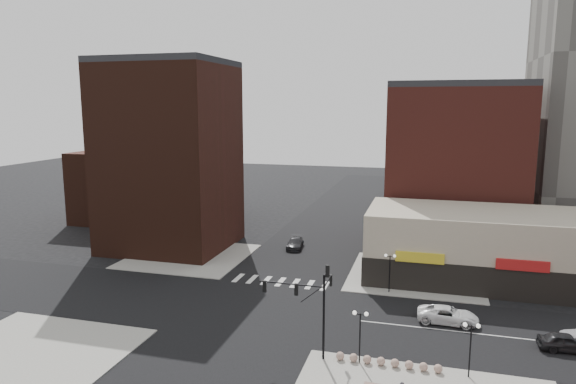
% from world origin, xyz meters
% --- Properties ---
extents(ground, '(240.00, 240.00, 0.00)m').
position_xyz_m(ground, '(0.00, 0.00, 0.00)').
color(ground, black).
rests_on(ground, ground).
extents(road_ew, '(200.00, 14.00, 0.02)m').
position_xyz_m(road_ew, '(0.00, 0.00, 0.01)').
color(road_ew, black).
rests_on(road_ew, ground).
extents(road_ns, '(14.00, 200.00, 0.02)m').
position_xyz_m(road_ns, '(0.00, 0.00, 0.01)').
color(road_ns, black).
rests_on(road_ns, ground).
extents(sidewalk_nw, '(15.00, 15.00, 0.12)m').
position_xyz_m(sidewalk_nw, '(-14.50, 14.50, 0.06)').
color(sidewalk_nw, gray).
rests_on(sidewalk_nw, ground).
extents(sidewalk_ne, '(15.00, 15.00, 0.12)m').
position_xyz_m(sidewalk_ne, '(14.50, 14.50, 0.06)').
color(sidewalk_ne, gray).
rests_on(sidewalk_ne, ground).
extents(sidewalk_sw, '(15.00, 15.00, 0.12)m').
position_xyz_m(sidewalk_sw, '(-14.50, -14.50, 0.06)').
color(sidewalk_sw, gray).
rests_on(sidewalk_sw, ground).
extents(building_nw, '(16.00, 15.00, 25.00)m').
position_xyz_m(building_nw, '(-19.00, 18.50, 12.50)').
color(building_nw, '#361911').
rests_on(building_nw, ground).
extents(building_nw_low, '(20.00, 18.00, 12.00)m').
position_xyz_m(building_nw_low, '(-32.00, 34.00, 6.00)').
color(building_nw_low, '#361911').
rests_on(building_nw_low, ground).
extents(building_ne_midrise, '(18.00, 15.00, 22.00)m').
position_xyz_m(building_ne_midrise, '(19.00, 29.50, 11.00)').
color(building_ne_midrise, maroon).
rests_on(building_ne_midrise, ground).
extents(building_ne_row, '(24.20, 12.20, 8.00)m').
position_xyz_m(building_ne_row, '(21.00, 15.00, 3.30)').
color(building_ne_row, '#B7A791').
rests_on(building_ne_row, ground).
extents(traffic_signal, '(5.59, 3.09, 7.77)m').
position_xyz_m(traffic_signal, '(7.24, -7.83, 4.96)').
color(traffic_signal, black).
rests_on(traffic_signal, ground).
extents(street_lamp_se_a, '(1.22, 0.32, 4.16)m').
position_xyz_m(street_lamp_se_a, '(11.00, -8.00, 3.29)').
color(street_lamp_se_a, black).
rests_on(street_lamp_se_a, sidewalk_se).
extents(street_lamp_se_b, '(1.22, 0.32, 4.16)m').
position_xyz_m(street_lamp_se_b, '(19.00, -8.00, 3.29)').
color(street_lamp_se_b, black).
rests_on(street_lamp_se_b, sidewalk_se).
extents(street_lamp_ne, '(1.22, 0.32, 4.16)m').
position_xyz_m(street_lamp_ne, '(12.00, 8.00, 3.29)').
color(street_lamp_ne, black).
rests_on(street_lamp_ne, sidewalk_ne).
extents(bollard_row, '(7.99, 0.64, 0.64)m').
position_xyz_m(bollard_row, '(13.17, -8.00, 0.44)').
color(bollard_row, '#A27C70').
rests_on(bollard_row, sidewalk_se).
extents(white_suv, '(5.51, 2.65, 1.51)m').
position_xyz_m(white_suv, '(17.80, 1.72, 0.76)').
color(white_suv, silver).
rests_on(white_suv, ground).
extents(dark_sedan_east, '(4.46, 2.03, 1.48)m').
position_xyz_m(dark_sedan_east, '(26.92, -1.39, 0.74)').
color(dark_sedan_east, black).
rests_on(dark_sedan_east, ground).
extents(dark_sedan_north, '(2.59, 5.19, 1.45)m').
position_xyz_m(dark_sedan_north, '(-2.05, 22.10, 0.72)').
color(dark_sedan_north, black).
rests_on(dark_sedan_north, ground).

